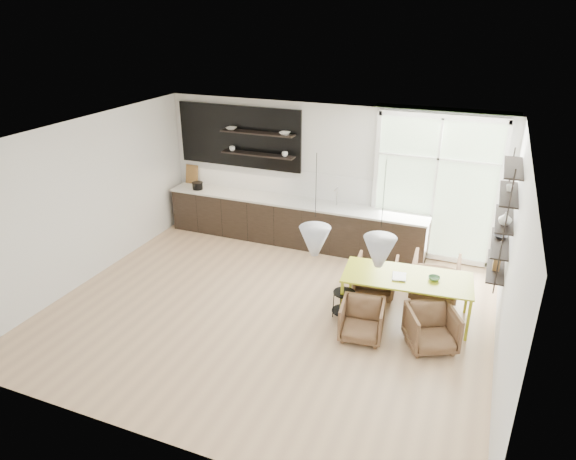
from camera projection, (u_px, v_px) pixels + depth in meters
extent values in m
cube|color=#DDB487|center=(268.00, 311.00, 8.48)|extent=(7.00, 6.00, 0.01)
cube|color=silver|center=(327.00, 176.00, 10.44)|extent=(7.00, 0.02, 2.90)
cube|color=silver|center=(87.00, 201.00, 9.09)|extent=(0.02, 6.00, 2.90)
cube|color=silver|center=(511.00, 271.00, 6.70)|extent=(0.02, 6.00, 2.90)
cube|color=white|center=(265.00, 138.00, 7.31)|extent=(7.00, 6.00, 0.01)
cube|color=#B2D1A5|center=(435.00, 189.00, 9.69)|extent=(2.20, 0.02, 2.70)
cube|color=white|center=(435.00, 190.00, 9.66)|extent=(2.30, 0.08, 2.80)
cone|color=silver|center=(315.00, 241.00, 7.06)|extent=(0.44, 0.44, 0.42)
cone|color=silver|center=(379.00, 252.00, 6.76)|extent=(0.44, 0.44, 0.42)
cylinder|color=black|center=(316.00, 186.00, 6.74)|extent=(0.01, 0.01, 0.89)
cylinder|color=black|center=(384.00, 194.00, 6.43)|extent=(0.01, 0.01, 0.89)
cube|color=black|center=(293.00, 223.00, 10.77)|extent=(5.50, 0.65, 0.90)
cube|color=silver|center=(293.00, 202.00, 10.58)|extent=(5.54, 0.69, 0.04)
cube|color=silver|center=(299.00, 184.00, 10.74)|extent=(5.50, 0.02, 0.55)
cube|color=black|center=(239.00, 136.00, 10.82)|extent=(2.80, 0.06, 1.30)
cube|color=black|center=(258.00, 133.00, 10.47)|extent=(1.60, 0.28, 0.03)
cube|color=black|center=(258.00, 154.00, 10.65)|extent=(1.60, 0.28, 0.03)
cube|color=olive|center=(192.00, 174.00, 11.56)|extent=(0.30, 0.10, 0.42)
cylinder|color=silver|center=(337.00, 197.00, 10.27)|extent=(0.02, 0.02, 0.40)
imported|color=white|center=(231.00, 128.00, 10.65)|extent=(0.22, 0.22, 0.05)
imported|color=white|center=(285.00, 133.00, 10.24)|extent=(0.22, 0.22, 0.05)
imported|color=white|center=(232.00, 149.00, 10.83)|extent=(0.12, 0.12, 0.10)
imported|color=white|center=(285.00, 154.00, 10.42)|extent=(0.12, 0.12, 0.10)
cylinder|color=black|center=(198.00, 186.00, 11.21)|extent=(0.22, 0.22, 0.14)
cube|color=black|center=(504.00, 234.00, 7.16)|extent=(0.02, 0.02, 1.90)
cube|color=black|center=(505.00, 206.00, 8.18)|extent=(0.02, 0.02, 1.90)
cube|color=black|center=(496.00, 267.00, 7.99)|extent=(0.26, 1.20, 0.02)
cube|color=black|center=(500.00, 243.00, 7.83)|extent=(0.26, 1.20, 0.02)
cube|color=black|center=(504.00, 219.00, 7.67)|extent=(0.26, 1.20, 0.02)
cube|color=black|center=(509.00, 194.00, 7.51)|extent=(0.26, 1.20, 0.03)
cube|color=black|center=(514.00, 168.00, 7.35)|extent=(0.26, 1.20, 0.03)
imported|color=white|center=(505.00, 218.00, 7.41)|extent=(0.18, 0.18, 0.19)
imported|color=#333338|center=(501.00, 236.00, 7.98)|extent=(0.22, 0.22, 0.05)
imported|color=white|center=(510.00, 188.00, 7.57)|extent=(0.10, 0.10, 0.09)
cube|color=olive|center=(497.00, 262.00, 7.85)|extent=(0.10, 0.18, 0.24)
cube|color=#A9B01C|center=(407.00, 277.00, 8.05)|extent=(2.06, 1.07, 0.03)
cube|color=#A9B01C|center=(342.00, 301.00, 8.10)|extent=(0.05, 0.05, 0.70)
cube|color=#A9B01C|center=(351.00, 277.00, 8.81)|extent=(0.05, 0.05, 0.70)
cube|color=#A9B01C|center=(468.00, 321.00, 7.59)|extent=(0.05, 0.05, 0.70)
cube|color=#A9B01C|center=(467.00, 294.00, 8.30)|extent=(0.05, 0.05, 0.70)
imported|color=brown|center=(376.00, 276.00, 8.91)|extent=(0.75, 0.77, 0.65)
imported|color=brown|center=(435.00, 277.00, 8.78)|extent=(0.82, 0.84, 0.73)
imported|color=brown|center=(362.00, 320.00, 7.70)|extent=(0.70, 0.72, 0.59)
imported|color=brown|center=(431.00, 328.00, 7.47)|extent=(0.91, 0.92, 0.63)
cylinder|color=black|center=(344.00, 293.00, 8.10)|extent=(0.36, 0.36, 0.02)
cylinder|color=black|center=(343.00, 311.00, 8.24)|extent=(0.38, 0.38, 0.02)
cylinder|color=black|center=(354.00, 307.00, 8.16)|extent=(0.02, 0.02, 0.47)
cylinder|color=black|center=(345.00, 300.00, 8.35)|extent=(0.02, 0.02, 0.47)
cylinder|color=black|center=(333.00, 304.00, 8.24)|extent=(0.02, 0.02, 0.47)
cylinder|color=black|center=(342.00, 311.00, 8.05)|extent=(0.02, 0.02, 0.47)
imported|color=white|center=(392.00, 276.00, 8.04)|extent=(0.25, 0.31, 0.03)
imported|color=#518356|center=(434.00, 278.00, 7.94)|extent=(0.19, 0.19, 0.06)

